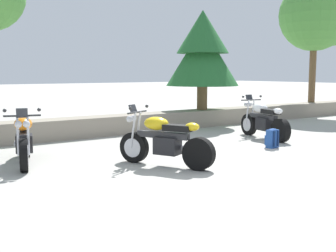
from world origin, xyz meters
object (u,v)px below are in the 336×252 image
(motorcycle_white_far_right, at_px, (264,121))
(rider_backpack, at_px, (272,138))
(motorcycle_orange_near_left, at_px, (24,140))
(leafy_tree_mid_right, at_px, (319,17))
(motorcycle_yellow_centre, at_px, (164,141))
(pine_tree_mid_left, at_px, (203,50))

(motorcycle_white_far_right, height_order, rider_backpack, motorcycle_white_far_right)
(motorcycle_white_far_right, relative_size, rider_backpack, 4.36)
(motorcycle_orange_near_left, xyz_separation_m, rider_backpack, (5.48, -1.56, -0.24))
(motorcycle_white_far_right, bearing_deg, leafy_tree_mid_right, 25.67)
(motorcycle_white_far_right, height_order, leafy_tree_mid_right, leafy_tree_mid_right)
(motorcycle_orange_near_left, relative_size, motorcycle_yellow_centre, 1.05)
(motorcycle_white_far_right, bearing_deg, motorcycle_yellow_centre, -162.74)
(motorcycle_orange_near_left, height_order, motorcycle_white_far_right, same)
(leafy_tree_mid_right, bearing_deg, motorcycle_white_far_right, -154.33)
(motorcycle_yellow_centre, relative_size, motorcycle_white_far_right, 0.94)
(motorcycle_orange_near_left, distance_m, leafy_tree_mid_right, 13.88)
(motorcycle_yellow_centre, bearing_deg, leafy_tree_mid_right, 22.53)
(motorcycle_yellow_centre, xyz_separation_m, pine_tree_mid_left, (4.65, 4.48, 2.08))
(motorcycle_white_far_right, distance_m, pine_tree_mid_left, 3.81)
(motorcycle_orange_near_left, relative_size, rider_backpack, 4.28)
(motorcycle_orange_near_left, distance_m, pine_tree_mid_left, 7.65)
(rider_backpack, relative_size, pine_tree_mid_left, 0.14)
(motorcycle_white_far_right, height_order, pine_tree_mid_left, pine_tree_mid_left)
(motorcycle_white_far_right, relative_size, pine_tree_mid_left, 0.62)
(motorcycle_orange_near_left, bearing_deg, motorcycle_white_far_right, -3.73)
(motorcycle_orange_near_left, xyz_separation_m, pine_tree_mid_left, (6.83, 2.75, 2.08))
(motorcycle_orange_near_left, height_order, leafy_tree_mid_right, leafy_tree_mid_right)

